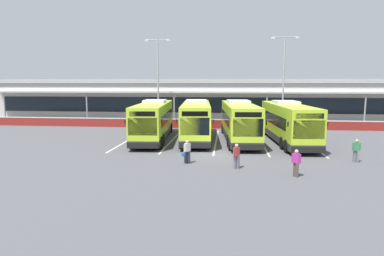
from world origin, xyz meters
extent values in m
plane|color=#4C4C51|center=(0.00, 0.00, 0.00)|extent=(200.00, 200.00, 0.00)
cube|color=beige|center=(0.00, 27.00, 2.75)|extent=(70.00, 10.00, 5.50)
cube|color=#19232D|center=(0.00, 21.98, 2.30)|extent=(66.00, 0.08, 2.20)
cube|color=#4C4C51|center=(0.00, 21.97, 5.15)|extent=(68.00, 0.08, 0.60)
cube|color=beige|center=(0.00, 20.50, 4.20)|extent=(67.00, 3.00, 0.24)
cube|color=gray|center=(0.00, 27.00, 5.75)|extent=(70.00, 10.00, 0.50)
cylinder|color=#999999|center=(-31.00, 19.30, 2.10)|extent=(0.20, 0.20, 4.20)
cylinder|color=#999999|center=(-18.60, 19.30, 2.10)|extent=(0.20, 0.20, 4.20)
cylinder|color=#999999|center=(-6.20, 19.30, 2.10)|extent=(0.20, 0.20, 4.20)
cylinder|color=#999999|center=(6.20, 19.30, 2.10)|extent=(0.20, 0.20, 4.20)
cylinder|color=#999999|center=(18.60, 19.30, 2.10)|extent=(0.20, 0.20, 4.20)
cube|color=maroon|center=(0.00, 14.50, 0.50)|extent=(60.00, 0.36, 1.00)
cube|color=#B2B2B2|center=(0.00, 14.50, 1.05)|extent=(60.00, 0.40, 0.10)
cube|color=#B7DB2D|center=(-6.06, 6.10, 1.91)|extent=(3.47, 12.16, 3.19)
cube|color=#333333|center=(-6.06, 6.10, 0.59)|extent=(3.50, 12.18, 0.56)
cube|color=black|center=(-6.09, 6.50, 2.15)|extent=(3.32, 9.77, 0.96)
cube|color=black|center=(-5.60, 0.17, 2.05)|extent=(2.31, 0.28, 1.40)
cube|color=black|center=(-5.59, 0.16, 3.05)|extent=(2.05, 0.24, 0.40)
cube|color=silver|center=(-6.14, 7.10, 3.64)|extent=(2.26, 2.95, 0.28)
cube|color=black|center=(-5.59, 0.06, 0.55)|extent=(2.46, 0.35, 0.44)
cube|color=black|center=(-4.17, 0.63, 2.40)|extent=(0.09, 0.13, 0.36)
cube|color=black|center=(-7.07, 0.41, 2.40)|extent=(0.09, 0.13, 0.36)
cylinder|color=black|center=(-5.22, 10.78, 0.52)|extent=(0.40, 1.06, 1.04)
cylinder|color=black|center=(-7.61, 10.59, 0.52)|extent=(0.40, 1.06, 1.04)
cylinder|color=black|center=(-4.62, 3.00, 0.52)|extent=(0.40, 1.06, 1.04)
cylinder|color=black|center=(-7.00, 2.82, 0.52)|extent=(0.40, 1.06, 1.04)
cylinder|color=black|center=(-4.51, 1.61, 0.52)|extent=(0.40, 1.06, 1.04)
cylinder|color=black|center=(-6.89, 1.42, 0.52)|extent=(0.40, 1.06, 1.04)
cube|color=#B7DB2D|center=(-1.98, 6.62, 1.91)|extent=(3.47, 12.16, 3.19)
cube|color=#333333|center=(-1.98, 6.62, 0.59)|extent=(3.50, 12.18, 0.56)
cube|color=black|center=(-2.01, 7.01, 2.15)|extent=(3.32, 9.77, 0.96)
cube|color=black|center=(-1.52, 0.68, 2.05)|extent=(2.31, 0.28, 1.40)
cube|color=black|center=(-1.52, 0.67, 3.05)|extent=(2.05, 0.24, 0.40)
cube|color=silver|center=(-2.06, 7.61, 3.64)|extent=(2.26, 2.95, 0.28)
cube|color=black|center=(-1.51, 0.57, 0.55)|extent=(2.46, 0.35, 0.44)
cube|color=black|center=(-0.10, 1.15, 2.40)|extent=(0.09, 0.13, 0.36)
cube|color=black|center=(-3.00, 0.92, 2.40)|extent=(0.09, 0.13, 0.36)
cylinder|color=black|center=(-1.15, 11.29, 0.52)|extent=(0.40, 1.06, 1.04)
cylinder|color=black|center=(-3.53, 11.11, 0.52)|extent=(0.40, 1.06, 1.04)
cylinder|color=black|center=(-0.54, 3.52, 0.52)|extent=(0.40, 1.06, 1.04)
cylinder|color=black|center=(-2.93, 3.33, 0.52)|extent=(0.40, 1.06, 1.04)
cylinder|color=black|center=(-0.43, 2.12, 0.52)|extent=(0.40, 1.06, 1.04)
cylinder|color=black|center=(-2.82, 1.94, 0.52)|extent=(0.40, 1.06, 1.04)
cube|color=#B7DB2D|center=(2.13, 6.35, 1.91)|extent=(3.47, 12.16, 3.19)
cube|color=#333333|center=(2.13, 6.35, 0.59)|extent=(3.50, 12.18, 0.56)
cube|color=black|center=(2.10, 6.75, 2.15)|extent=(3.32, 9.77, 0.96)
cube|color=black|center=(2.60, 0.42, 2.05)|extent=(2.31, 0.28, 1.40)
cube|color=black|center=(2.60, 0.41, 3.05)|extent=(2.05, 0.24, 0.40)
cube|color=silver|center=(2.06, 7.34, 3.64)|extent=(2.26, 2.95, 0.28)
cube|color=black|center=(2.61, 0.31, 0.55)|extent=(2.46, 0.35, 0.44)
cube|color=black|center=(4.02, 0.88, 2.40)|extent=(0.09, 0.13, 0.36)
cube|color=black|center=(1.12, 0.65, 2.40)|extent=(0.09, 0.13, 0.36)
cylinder|color=black|center=(2.97, 11.03, 0.52)|extent=(0.40, 1.06, 1.04)
cylinder|color=black|center=(0.59, 10.84, 0.52)|extent=(0.40, 1.06, 1.04)
cylinder|color=black|center=(3.57, 3.25, 0.52)|extent=(0.40, 1.06, 1.04)
cylinder|color=black|center=(1.19, 3.06, 0.52)|extent=(0.40, 1.06, 1.04)
cylinder|color=black|center=(3.68, 1.85, 0.52)|extent=(0.40, 1.06, 1.04)
cylinder|color=black|center=(1.30, 1.67, 0.52)|extent=(0.40, 1.06, 1.04)
cube|color=#B7DB2D|center=(6.53, 5.79, 1.91)|extent=(3.47, 12.16, 3.19)
cube|color=#333333|center=(6.53, 5.79, 0.59)|extent=(3.50, 12.18, 0.56)
cube|color=black|center=(6.50, 6.19, 2.15)|extent=(3.32, 9.77, 0.96)
cube|color=black|center=(6.99, -0.14, 2.05)|extent=(2.31, 0.28, 1.40)
cube|color=black|center=(6.99, -0.15, 3.05)|extent=(2.05, 0.24, 0.40)
cube|color=silver|center=(6.45, 6.79, 3.64)|extent=(2.26, 2.95, 0.28)
cube|color=black|center=(7.00, -0.25, 0.55)|extent=(2.46, 0.35, 0.44)
cube|color=black|center=(8.41, 0.32, 2.40)|extent=(0.09, 0.13, 0.36)
cube|color=black|center=(5.51, 0.10, 2.40)|extent=(0.09, 0.13, 0.36)
cylinder|color=black|center=(7.36, 10.47, 0.52)|extent=(0.40, 1.06, 1.04)
cylinder|color=black|center=(4.98, 10.29, 0.52)|extent=(0.40, 1.06, 1.04)
cylinder|color=black|center=(7.97, 2.69, 0.52)|extent=(0.40, 1.06, 1.04)
cylinder|color=black|center=(5.59, 2.51, 0.52)|extent=(0.40, 1.06, 1.04)
cylinder|color=black|center=(8.08, 1.30, 0.52)|extent=(0.40, 1.06, 1.04)
cylinder|color=black|center=(5.69, 1.11, 0.52)|extent=(0.40, 1.06, 1.04)
cube|color=silver|center=(-8.40, 6.00, 0.00)|extent=(0.14, 13.00, 0.01)
cube|color=silver|center=(-4.20, 6.00, 0.00)|extent=(0.14, 13.00, 0.01)
cube|color=silver|center=(0.00, 6.00, 0.00)|extent=(0.14, 13.00, 0.01)
cube|color=silver|center=(4.20, 6.00, 0.00)|extent=(0.14, 13.00, 0.01)
cube|color=silver|center=(8.40, 6.00, 0.00)|extent=(0.14, 13.00, 0.01)
cube|color=#33333D|center=(-1.77, -3.08, 0.42)|extent=(0.23, 0.23, 0.84)
cube|color=#33333D|center=(-1.57, -3.05, 0.42)|extent=(0.23, 0.23, 0.84)
cube|color=silver|center=(-1.67, -3.07, 1.12)|extent=(0.40, 0.40, 0.56)
cube|color=silver|center=(-1.82, -3.22, 1.09)|extent=(0.13, 0.13, 0.54)
cube|color=silver|center=(-1.51, -2.91, 1.09)|extent=(0.13, 0.13, 0.54)
sphere|color=#DBB293|center=(-1.67, -3.07, 1.51)|extent=(0.22, 0.22, 0.22)
cube|color=#194C9E|center=(-1.89, -3.26, 0.63)|extent=(0.28, 0.28, 0.22)
cylinder|color=#194C9E|center=(-1.89, -3.26, 0.81)|extent=(0.02, 0.02, 0.16)
cube|color=slate|center=(9.80, -1.45, 0.42)|extent=(0.15, 0.19, 0.84)
cube|color=slate|center=(9.96, -1.57, 0.42)|extent=(0.15, 0.19, 0.84)
cube|color=#387F4C|center=(9.88, -1.51, 1.12)|extent=(0.35, 0.23, 0.56)
cube|color=#387F4C|center=(9.66, -1.50, 1.09)|extent=(0.09, 0.10, 0.54)
cube|color=#387F4C|center=(10.10, -1.52, 1.09)|extent=(0.09, 0.10, 0.54)
sphere|color=tan|center=(9.88, -1.51, 1.51)|extent=(0.22, 0.22, 0.22)
cube|color=#4C4238|center=(4.98, -5.45, 0.42)|extent=(0.20, 0.22, 0.84)
cube|color=#4C4238|center=(5.09, -5.62, 0.42)|extent=(0.20, 0.22, 0.84)
cube|color=#A32D89|center=(5.04, -5.54, 1.12)|extent=(0.40, 0.33, 0.56)
cube|color=#A32D89|center=(4.83, -5.45, 1.09)|extent=(0.12, 0.13, 0.54)
cube|color=#A32D89|center=(5.24, -5.62, 1.09)|extent=(0.12, 0.13, 0.54)
sphere|color=#DBB293|center=(5.04, -5.54, 1.51)|extent=(0.22, 0.22, 0.22)
cube|color=slate|center=(1.52, -4.10, 0.42)|extent=(0.23, 0.23, 0.84)
cube|color=slate|center=(1.72, -4.07, 0.42)|extent=(0.23, 0.23, 0.84)
cube|color=#B23838|center=(1.62, -4.08, 1.12)|extent=(0.40, 0.39, 0.56)
cube|color=#B23838|center=(1.47, -4.24, 1.09)|extent=(0.13, 0.13, 0.54)
cube|color=#B23838|center=(1.78, -3.93, 1.09)|extent=(0.13, 0.13, 0.54)
sphere|color=#DBB293|center=(1.62, -4.08, 1.51)|extent=(0.22, 0.22, 0.22)
cylinder|color=#9E9EA3|center=(-7.88, 16.93, 5.50)|extent=(0.20, 0.20, 11.00)
cylinder|color=#9E9EA3|center=(-7.88, 16.93, 10.85)|extent=(2.80, 0.10, 0.10)
cube|color=silver|center=(-9.28, 16.93, 10.75)|extent=(0.44, 0.28, 0.20)
cube|color=silver|center=(-6.48, 16.93, 10.75)|extent=(0.44, 0.28, 0.20)
cylinder|color=#9E9EA3|center=(7.72, 16.16, 5.50)|extent=(0.20, 0.20, 11.00)
cylinder|color=#9E9EA3|center=(7.72, 16.16, 10.85)|extent=(2.80, 0.10, 0.10)
cube|color=silver|center=(6.32, 16.16, 10.75)|extent=(0.44, 0.28, 0.20)
cube|color=silver|center=(9.12, 16.16, 10.75)|extent=(0.44, 0.28, 0.20)
camera|label=1|loc=(0.98, -24.67, 5.46)|focal=30.59mm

